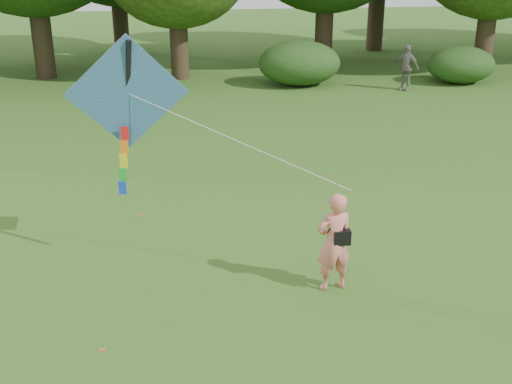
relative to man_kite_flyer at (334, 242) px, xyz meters
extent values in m
plane|color=#265114|center=(-0.25, -0.93, -0.91)|extent=(100.00, 100.00, 0.00)
imported|color=#E1776A|center=(0.00, 0.00, 0.00)|extent=(0.74, 0.56, 1.83)
imported|color=gray|center=(6.90, 15.46, 0.02)|extent=(1.11, 1.07, 1.86)
cube|color=black|center=(0.12, -0.03, 0.11)|extent=(0.30, 0.20, 0.26)
cylinder|color=black|center=(0.00, -0.04, 0.46)|extent=(0.33, 0.14, 0.47)
cube|color=#2744AC|center=(-3.45, 1.44, 2.42)|extent=(2.15, 0.50, 2.12)
cube|color=black|center=(-3.45, 1.47, 2.42)|extent=(0.31, 0.65, 1.90)
cylinder|color=white|center=(-1.60, 0.69, 1.70)|extent=(3.71, 1.50, 1.46)
cube|color=red|center=(-3.55, 1.46, 1.69)|extent=(0.14, 0.06, 0.26)
cube|color=orange|center=(-3.58, 1.46, 1.43)|extent=(0.14, 0.06, 0.26)
cube|color=yellow|center=(-3.61, 1.46, 1.17)|extent=(0.14, 0.06, 0.26)
cube|color=green|center=(-3.64, 1.46, 0.91)|extent=(0.14, 0.06, 0.26)
cube|color=blue|center=(-3.67, 1.46, 0.65)|extent=(0.14, 0.06, 0.26)
cylinder|color=#3A2D1E|center=(-8.25, 20.07, 1.01)|extent=(0.88, 0.88, 3.85)
cylinder|color=#3A2D1E|center=(-2.25, 19.07, 0.66)|extent=(0.80, 0.80, 3.15)
cylinder|color=#3A2D1E|center=(4.75, 21.07, 0.92)|extent=(0.86, 0.86, 3.67)
cylinder|color=#3A2D1E|center=(11.75, 18.57, 0.80)|extent=(0.83, 0.83, 3.43)
cylinder|color=#3A2D1E|center=(-5.25, 26.57, 0.84)|extent=(0.84, 0.84, 3.50)
cylinder|color=#3A2D1E|center=(8.75, 25.57, 1.10)|extent=(0.90, 0.90, 4.02)
ellipsoid|color=#264919|center=(-4.25, 16.17, -0.20)|extent=(2.66, 2.09, 1.42)
ellipsoid|color=#264919|center=(2.75, 16.97, 0.02)|extent=(3.50, 2.75, 1.88)
ellipsoid|color=#264919|center=(9.75, 16.47, -0.13)|extent=(2.94, 2.31, 1.58)
cube|color=#955B28|center=(-5.93, 10.12, -0.91)|extent=(0.14, 0.14, 0.01)
cube|color=#955B28|center=(-3.93, -1.36, -0.91)|extent=(0.12, 0.08, 0.01)
cube|color=#955B28|center=(0.60, 6.85, -0.91)|extent=(0.13, 0.10, 0.01)
cube|color=#955B28|center=(-5.12, 6.77, -0.91)|extent=(0.14, 0.11, 0.01)
cube|color=#955B28|center=(1.34, 5.74, -0.91)|extent=(0.11, 0.14, 0.01)
cube|color=#955B28|center=(2.73, 7.74, -0.91)|extent=(0.09, 0.13, 0.01)
cube|color=#955B28|center=(-3.51, 3.72, -0.91)|extent=(0.13, 0.14, 0.01)
camera|label=1|loc=(-2.69, -9.81, 4.93)|focal=45.00mm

